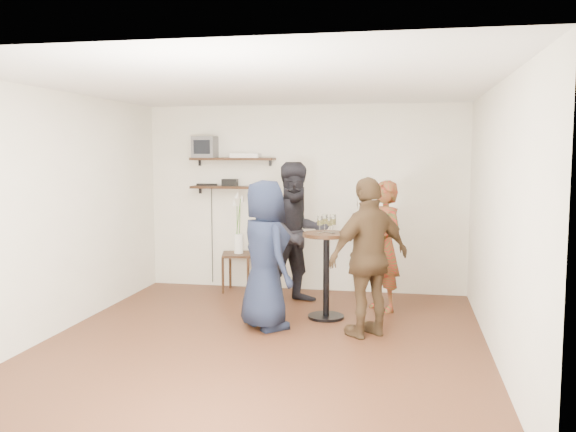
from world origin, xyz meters
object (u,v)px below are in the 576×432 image
(person_brown, at_px, (369,257))
(person_plaid, at_px, (384,246))
(crt_monitor, at_px, (205,147))
(drinks_table, at_px, (326,264))
(dvd_deck, at_px, (246,156))
(radio, at_px, (230,183))
(person_dark, at_px, (297,233))
(side_table, at_px, (239,259))
(person_navy, at_px, (265,255))

(person_brown, bearing_deg, person_plaid, -136.83)
(crt_monitor, xyz_separation_m, drinks_table, (1.91, -1.32, -1.37))
(dvd_deck, distance_m, radio, 0.45)
(radio, distance_m, drinks_table, 2.22)
(dvd_deck, relative_size, drinks_table, 0.40)
(person_dark, bearing_deg, crt_monitor, 120.12)
(person_plaid, xyz_separation_m, person_brown, (-0.11, -1.10, 0.04))
(dvd_deck, bearing_deg, drinks_table, -45.17)
(drinks_table, distance_m, person_brown, 0.83)
(crt_monitor, distance_m, side_table, 1.66)
(dvd_deck, bearing_deg, person_navy, -69.21)
(radio, distance_m, person_brown, 2.92)
(side_table, distance_m, drinks_table, 1.81)
(side_table, bearing_deg, person_plaid, -17.99)
(crt_monitor, bearing_deg, person_plaid, -18.06)
(dvd_deck, distance_m, person_navy, 2.25)
(person_plaid, height_order, person_brown, person_brown)
(side_table, xyz_separation_m, person_navy, (0.77, -1.68, 0.37))
(drinks_table, xyz_separation_m, person_plaid, (0.64, 0.49, 0.15))
(person_dark, bearing_deg, person_navy, -132.23)
(radio, height_order, person_plaid, person_plaid)
(drinks_table, bearing_deg, person_dark, 125.19)
(dvd_deck, relative_size, radio, 1.82)
(crt_monitor, height_order, radio, crt_monitor)
(dvd_deck, xyz_separation_m, person_dark, (0.85, -0.66, -0.99))
(person_plaid, distance_m, person_brown, 1.11)
(person_brown, bearing_deg, dvd_deck, -87.43)
(dvd_deck, relative_size, person_navy, 0.24)
(side_table, distance_m, person_plaid, 2.15)
(person_plaid, bearing_deg, person_navy, -88.37)
(dvd_deck, height_order, side_table, dvd_deck)
(dvd_deck, distance_m, person_brown, 2.87)
(drinks_table, relative_size, person_dark, 0.56)
(crt_monitor, distance_m, drinks_table, 2.69)
(side_table, xyz_separation_m, drinks_table, (1.38, -1.15, 0.20))
(drinks_table, relative_size, person_brown, 0.60)
(drinks_table, bearing_deg, person_plaid, 37.48)
(dvd_deck, height_order, person_navy, dvd_deck)
(side_table, height_order, person_plaid, person_plaid)
(drinks_table, bearing_deg, person_brown, -48.86)
(side_table, bearing_deg, person_dark, -28.10)
(dvd_deck, relative_size, person_dark, 0.22)
(person_dark, xyz_separation_m, person_navy, (-0.15, -1.19, -0.09))
(dvd_deck, bearing_deg, radio, 180.00)
(crt_monitor, distance_m, radio, 0.61)
(crt_monitor, height_order, person_navy, crt_monitor)
(person_plaid, bearing_deg, radio, -148.25)
(person_navy, bearing_deg, side_table, -16.16)
(radio, height_order, person_dark, person_dark)
(dvd_deck, xyz_separation_m, person_navy, (0.70, -1.85, -1.07))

